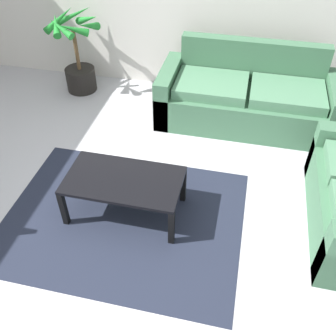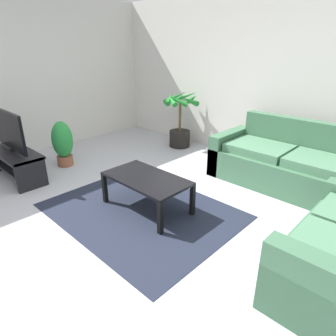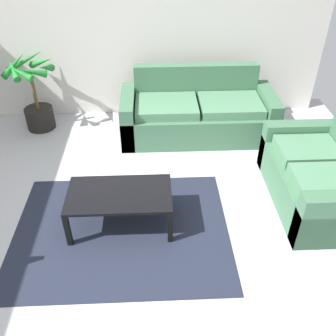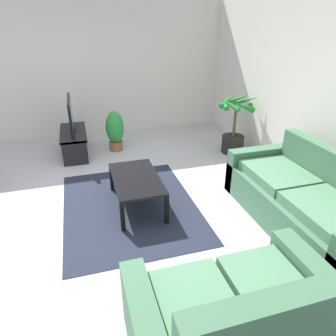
{
  "view_description": "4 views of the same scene",
  "coord_description": "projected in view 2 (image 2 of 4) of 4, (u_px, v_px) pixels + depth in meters",
  "views": [
    {
      "loc": [
        1.05,
        -1.83,
        2.72
      ],
      "look_at": [
        0.51,
        0.52,
        0.59
      ],
      "focal_mm": 40.67,
      "sensor_mm": 36.0,
      "label": 1
    },
    {
      "loc": [
        2.47,
        -1.61,
        1.87
      ],
      "look_at": [
        0.43,
        0.52,
        0.62
      ],
      "focal_mm": 31.25,
      "sensor_mm": 36.0,
      "label": 2
    },
    {
      "loc": [
        0.47,
        -2.33,
        2.8
      ],
      "look_at": [
        0.6,
        0.57,
        0.65
      ],
      "focal_mm": 39.55,
      "sensor_mm": 36.0,
      "label": 3
    },
    {
      "loc": [
        3.57,
        -0.11,
        2.24
      ],
      "look_at": [
        0.45,
        0.81,
        0.66
      ],
      "focal_mm": 32.82,
      "sensor_mm": 36.0,
      "label": 4
    }
  ],
  "objects": [
    {
      "name": "potted_palm",
      "position": [
        180.0,
        124.0,
        5.66
      ],
      "size": [
        0.73,
        0.7,
        1.07
      ],
      "color": "black",
      "rests_on": "ground"
    },
    {
      "name": "ground_plane",
      "position": [
        110.0,
        220.0,
        3.37
      ],
      "size": [
        6.6,
        6.6,
        0.0
      ],
      "primitive_type": "plane",
      "color": "#B2B2B7"
    },
    {
      "name": "area_rug",
      "position": [
        141.0,
        211.0,
        3.55
      ],
      "size": [
        2.2,
        1.7,
        0.01
      ],
      "primitive_type": "cube",
      "color": "#1E2333",
      "rests_on": "ground"
    },
    {
      "name": "couch_main",
      "position": [
        289.0,
        166.0,
        4.08
      ],
      "size": [
        2.11,
        0.9,
        0.9
      ],
      "color": "#3F6B4C",
      "rests_on": "ground"
    },
    {
      "name": "tv_stand",
      "position": [
        16.0,
        161.0,
        4.32
      ],
      "size": [
        1.1,
        0.45,
        0.43
      ],
      "color": "black",
      "rests_on": "ground"
    },
    {
      "name": "tv",
      "position": [
        9.0,
        130.0,
        4.14
      ],
      "size": [
        0.98,
        0.1,
        0.59
      ],
      "color": "black",
      "rests_on": "tv_stand"
    },
    {
      "name": "wall_back",
      "position": [
        252.0,
        78.0,
        4.84
      ],
      "size": [
        6.0,
        0.06,
        2.7
      ],
      "primitive_type": "cube",
      "color": "silver",
      "rests_on": "ground"
    },
    {
      "name": "coffee_table",
      "position": [
        146.0,
        181.0,
        3.48
      ],
      "size": [
        1.04,
        0.58,
        0.42
      ],
      "color": "black",
      "rests_on": "ground"
    },
    {
      "name": "potted_plant_small",
      "position": [
        63.0,
        143.0,
        4.75
      ],
      "size": [
        0.33,
        0.33,
        0.75
      ],
      "color": "brown",
      "rests_on": "ground"
    }
  ]
}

